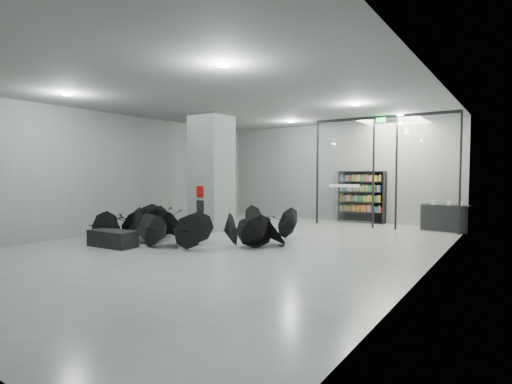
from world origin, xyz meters
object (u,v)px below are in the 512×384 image
Objects in this scene: umbrella_cluster at (185,231)px; shop_counter at (446,218)px; column at (212,172)px; bench at (113,238)px; bookshelf at (361,197)px.

shop_counter is at bearing 47.14° from umbrella_cluster.
column reaches higher than bench.
bench is (-0.14, -4.01, -1.78)m from column.
shop_counter is (3.18, -0.66, -0.58)m from bookshelf.
bookshelf is (3.87, 8.76, 0.80)m from bench.
umbrella_cluster is at bearing -117.65° from bookshelf.
column is 2.90× the size of bench.
bookshelf reaches higher than bench.
bookshelf reaches higher than umbrella_cluster.
bench is 0.24× the size of umbrella_cluster.
bookshelf is at bearing 62.48° from bench.
column is at bearing 84.38° from bench.
bench is 0.92× the size of shop_counter.
column is 4.38m from bench.
bookshelf is 1.37× the size of shop_counter.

